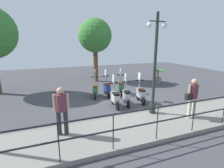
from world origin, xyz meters
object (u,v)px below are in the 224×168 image
pedestrian_with_bag (193,95)px  scooter_near_1 (127,96)px  scooter_near_2 (115,97)px  scooter_far_0 (121,86)px  lamp_post_near (155,71)px  potted_palm (158,77)px  tree_distant (95,36)px  pedestrian_distant (61,108)px  scooter_far_1 (107,88)px  scooter_far_2 (95,89)px  scooter_near_0 (141,93)px

pedestrian_with_bag → scooter_near_1: 3.10m
scooter_near_2 → scooter_far_0: size_ratio=1.00×
lamp_post_near → potted_palm: 6.53m
scooter_near_1 → scooter_near_2: size_ratio=1.00×
tree_distant → scooter_far_0: bearing=-174.2°
pedestrian_distant → scooter_far_1: size_ratio=1.03×
scooter_far_1 → pedestrian_distant: bearing=148.6°
tree_distant → potted_palm: 5.74m
scooter_far_2 → scooter_near_1: bearing=-130.9°
scooter_near_1 → scooter_far_0: same height
potted_palm → scooter_far_1: scooter_far_1 is taller
tree_distant → potted_palm: bearing=-119.7°
lamp_post_near → scooter_near_2: (1.57, 1.07, -1.47)m
scooter_near_1 → scooter_far_0: 1.88m
tree_distant → pedestrian_distant: bearing=156.6°
tree_distant → scooter_far_0: (-4.00, -0.41, -3.04)m
potted_palm → scooter_far_0: scooter_far_0 is taller
pedestrian_distant → scooter_near_2: 3.40m
potted_palm → scooter_far_0: size_ratio=0.69×
scooter_near_0 → scooter_far_2: size_ratio=1.00×
scooter_far_1 → pedestrian_with_bag: bearing=-149.9°
scooter_near_1 → scooter_far_2: size_ratio=1.00×
scooter_near_0 → pedestrian_with_bag: bearing=-153.6°
scooter_far_0 → scooter_far_2: (-0.05, 1.62, 0.00)m
scooter_near_0 → scooter_near_2: size_ratio=1.00×
scooter_near_1 → scooter_near_0: bearing=-71.4°
lamp_post_near → scooter_near_2: size_ratio=2.65×
scooter_far_0 → scooter_far_2: size_ratio=1.00×
tree_distant → scooter_far_1: (-4.04, 0.51, -3.04)m
tree_distant → scooter_near_0: (-5.74, -0.76, -3.04)m
pedestrian_with_bag → tree_distant: tree_distant is taller
scooter_far_0 → scooter_near_0: bearing=-151.7°
tree_distant → scooter_near_0: size_ratio=3.15×
scooter_near_1 → scooter_near_2: same height
pedestrian_with_bag → scooter_far_1: 4.84m
pedestrian_with_bag → scooter_far_0: 4.58m
scooter_near_2 → scooter_far_1: 1.84m
potted_palm → scooter_far_0: (-1.60, 3.80, 0.04)m
scooter_near_0 → lamp_post_near: bearing=177.3°
scooter_near_1 → scooter_far_2: 2.08m
pedestrian_distant → tree_distant: (7.89, -3.41, 2.44)m
pedestrian_with_bag → tree_distant: bearing=11.0°
scooter_near_1 → scooter_far_0: bearing=-1.9°
scooter_near_0 → scooter_far_1: 2.12m
scooter_near_2 → lamp_post_near: bearing=-139.0°
pedestrian_distant → scooter_far_0: bearing=146.5°
pedestrian_distant → scooter_far_1: pedestrian_distant is taller
lamp_post_near → potted_palm: lamp_post_near is taller
lamp_post_near → scooter_far_1: lamp_post_near is taller
scooter_near_0 → scooter_near_1: same height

